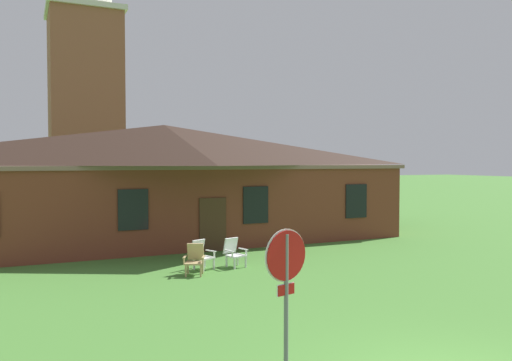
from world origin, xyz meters
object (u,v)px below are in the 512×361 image
(lawn_chair_left_end, at_px, (234,252))
(lawn_chair_near_door, at_px, (201,254))
(stop_sign, at_px, (286,277))
(lawn_chair_by_porch, at_px, (195,259))

(lawn_chair_left_end, bearing_deg, lawn_chair_near_door, 175.98)
(stop_sign, relative_size, lawn_chair_left_end, 2.61)
(lawn_chair_by_porch, relative_size, lawn_chair_near_door, 1.00)
(lawn_chair_by_porch, xyz_separation_m, lawn_chair_left_end, (1.55, 0.60, 0.00))
(stop_sign, relative_size, lawn_chair_by_porch, 2.61)
(lawn_chair_near_door, distance_m, lawn_chair_left_end, 1.11)
(stop_sign, height_order, lawn_chair_near_door, stop_sign)
(stop_sign, distance_m, lawn_chair_left_end, 9.46)
(lawn_chair_by_porch, bearing_deg, lawn_chair_left_end, 21.08)
(stop_sign, xyz_separation_m, lawn_chair_by_porch, (1.22, 8.36, -1.27))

